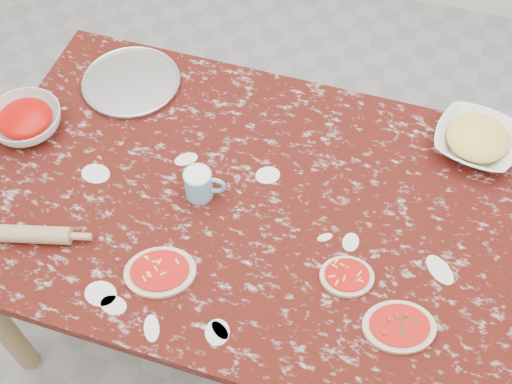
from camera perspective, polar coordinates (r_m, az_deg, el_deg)
The scene contains 10 objects.
ground at distance 2.43m, azimuth -0.00°, elevation -10.83°, with size 4.00×4.00×0.00m, color gray.
worktable at distance 1.84m, azimuth -0.00°, elevation -2.36°, with size 1.60×1.00×0.75m.
pizza_tray at distance 2.10m, azimuth -11.16°, elevation 9.64°, with size 0.31×0.31×0.01m, color #B2B2B7.
sauce_bowl at distance 2.03m, azimuth -19.98°, elevation 6.00°, with size 0.22×0.22×0.07m, color white.
cheese_bowl at distance 1.97m, azimuth 19.19°, elevation 4.32°, with size 0.24×0.24×0.06m, color white.
flour_mug at distance 1.76m, azimuth -5.09°, elevation 0.74°, with size 0.12×0.08×0.09m.
pizza_left at distance 1.67m, azimuth -8.63°, elevation -7.11°, with size 0.23×0.21×0.02m.
pizza_mid at distance 1.66m, azimuth 8.18°, elevation -7.51°, with size 0.17×0.15×0.02m.
pizza_right at distance 1.63m, azimuth 12.76°, elevation -11.72°, with size 0.22×0.19×0.02m.
rolling_pin at distance 1.80m, azimuth -20.02°, elevation -3.59°, with size 0.05×0.05×0.24m, color tan.
Camera 1 is at (0.30, -0.94, 2.22)m, focal length 44.44 mm.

